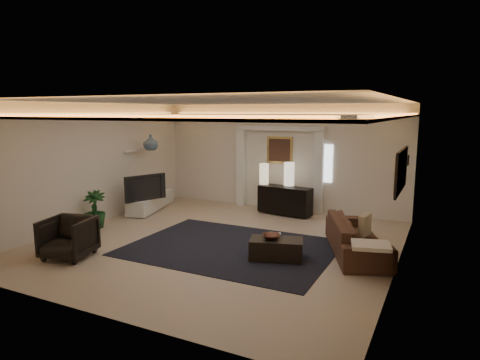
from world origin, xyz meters
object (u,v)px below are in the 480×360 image
at_px(console, 285,200).
at_px(coffee_table, 276,249).
at_px(armchair, 68,238).
at_px(sofa, 357,237).

height_order(console, coffee_table, console).
bearing_deg(console, armchair, -109.43).
distance_m(sofa, coffee_table, 1.61).
relative_size(console, sofa, 0.62).
relative_size(coffee_table, armchair, 1.14).
bearing_deg(sofa, coffee_table, 105.66).
distance_m(console, armchair, 5.48).
height_order(sofa, coffee_table, sofa).
height_order(console, sofa, console).
distance_m(coffee_table, armchair, 3.88).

